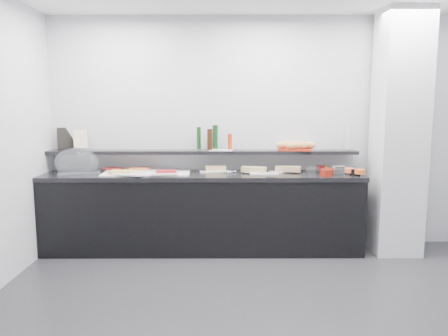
{
  "coord_description": "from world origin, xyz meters",
  "views": [
    {
      "loc": [
        -0.46,
        -3.21,
        1.66
      ],
      "look_at": [
        -0.45,
        1.45,
        1.0
      ],
      "focal_mm": 35.0,
      "sensor_mm": 36.0,
      "label": 1
    }
  ],
  "objects_px": {
    "carafe": "(347,138)",
    "condiment_tray": "(221,150)",
    "sandwich_plate_mid": "(264,174)",
    "framed_print": "(68,139)",
    "cloche_base": "(80,172)",
    "bread_tray": "(295,149)"
  },
  "relations": [
    {
      "from": "condiment_tray",
      "to": "carafe",
      "type": "xyz_separation_m",
      "value": [
        1.46,
        0.01,
        0.14
      ]
    },
    {
      "from": "sandwich_plate_mid",
      "to": "condiment_tray",
      "type": "relative_size",
      "value": 1.21
    },
    {
      "from": "cloche_base",
      "to": "framed_print",
      "type": "xyz_separation_m",
      "value": [
        -0.22,
        0.29,
        0.36
      ]
    },
    {
      "from": "sandwich_plate_mid",
      "to": "condiment_tray",
      "type": "xyz_separation_m",
      "value": [
        -0.48,
        0.2,
        0.25
      ]
    },
    {
      "from": "carafe",
      "to": "condiment_tray",
      "type": "bearing_deg",
      "value": -179.57
    },
    {
      "from": "sandwich_plate_mid",
      "to": "carafe",
      "type": "relative_size",
      "value": 1.07
    },
    {
      "from": "cloche_base",
      "to": "framed_print",
      "type": "distance_m",
      "value": 0.52
    },
    {
      "from": "framed_print",
      "to": "carafe",
      "type": "height_order",
      "value": "carafe"
    },
    {
      "from": "condiment_tray",
      "to": "cloche_base",
      "type": "bearing_deg",
      "value": -164.84
    },
    {
      "from": "framed_print",
      "to": "condiment_tray",
      "type": "xyz_separation_m",
      "value": [
        1.83,
        -0.15,
        -0.12
      ]
    },
    {
      "from": "cloche_base",
      "to": "framed_print",
      "type": "bearing_deg",
      "value": 112.65
    },
    {
      "from": "bread_tray",
      "to": "condiment_tray",
      "type": "bearing_deg",
      "value": -164.97
    },
    {
      "from": "sandwich_plate_mid",
      "to": "framed_print",
      "type": "xyz_separation_m",
      "value": [
        -2.31,
        0.35,
        0.37
      ]
    },
    {
      "from": "cloche_base",
      "to": "bread_tray",
      "type": "bearing_deg",
      "value": -10.38
    },
    {
      "from": "bread_tray",
      "to": "cloche_base",
      "type": "bearing_deg",
      "value": -163.49
    },
    {
      "from": "framed_print",
      "to": "condiment_tray",
      "type": "bearing_deg",
      "value": -24.79
    },
    {
      "from": "framed_print",
      "to": "sandwich_plate_mid",
      "type": "bearing_deg",
      "value": -28.65
    },
    {
      "from": "sandwich_plate_mid",
      "to": "carafe",
      "type": "distance_m",
      "value": 1.08
    },
    {
      "from": "sandwich_plate_mid",
      "to": "condiment_tray",
      "type": "distance_m",
      "value": 0.58
    },
    {
      "from": "carafe",
      "to": "cloche_base",
      "type": "bearing_deg",
      "value": -177.14
    },
    {
      "from": "condiment_tray",
      "to": "sandwich_plate_mid",
      "type": "bearing_deg",
      "value": -12.22
    },
    {
      "from": "bread_tray",
      "to": "sandwich_plate_mid",
      "type": "bearing_deg",
      "value": -135.54
    }
  ]
}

